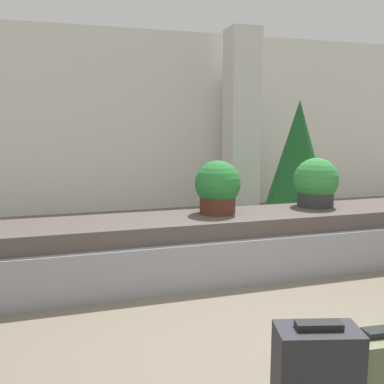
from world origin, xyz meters
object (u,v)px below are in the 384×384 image
(potted_plant_1, at_px, (218,187))
(suitcase_2, at_px, (378,384))
(pillar, at_px, (241,122))
(potted_plant_0, at_px, (316,183))
(decorated_tree, at_px, (298,158))

(potted_plant_1, bearing_deg, suitcase_2, -92.07)
(pillar, bearing_deg, suitcase_2, -106.54)
(potted_plant_0, bearing_deg, pillar, 83.20)
(pillar, distance_m, suitcase_2, 5.96)
(suitcase_2, relative_size, decorated_tree, 0.29)
(potted_plant_1, height_order, decorated_tree, decorated_tree)
(pillar, height_order, suitcase_2, pillar)
(potted_plant_0, xyz_separation_m, potted_plant_1, (-1.21, -0.06, 0.01))
(potted_plant_1, bearing_deg, decorated_tree, 40.26)
(potted_plant_0, bearing_deg, potted_plant_1, -177.14)
(potted_plant_1, bearing_deg, potted_plant_0, 2.86)
(potted_plant_1, relative_size, decorated_tree, 0.29)
(potted_plant_0, relative_size, decorated_tree, 0.29)
(pillar, relative_size, suitcase_2, 5.79)
(potted_plant_0, relative_size, potted_plant_1, 1.00)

